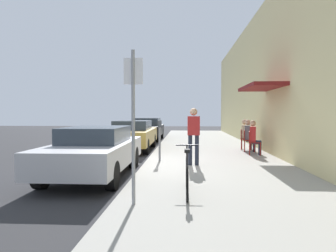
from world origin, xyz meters
The scene contains 16 objects.
ground_plane centered at (0.00, 0.00, 0.00)m, with size 60.00×60.00×0.00m, color #2D2D30.
sidewalk_slab centered at (2.25, 2.00, 0.06)m, with size 4.50×32.00×0.12m, color #9E9B93.
building_facade centered at (4.65, 2.00, 3.12)m, with size 1.40×32.00×6.25m.
parked_car_0 centered at (-1.10, -1.40, 0.69)m, with size 1.80×4.40×1.30m.
parked_car_1 centered at (-1.10, 4.26, 0.71)m, with size 1.80×4.40×1.34m.
parked_car_2 centered at (-1.10, 9.72, 0.72)m, with size 1.80×4.40×1.38m.
parking_meter centered at (0.45, 0.50, 0.89)m, with size 0.12×0.10×1.32m.
street_sign centered at (0.40, -4.17, 1.64)m, with size 0.32×0.06×2.60m.
bicycle_0 centered at (1.31, -3.47, 0.48)m, with size 0.46×1.71×0.90m.
cafe_chair_0 centered at (3.80, 2.17, 0.62)m, with size 0.52×0.52×0.87m.
seated_patron_0 centered at (3.86, 2.16, 0.82)m, with size 0.48×0.43×1.29m.
cafe_chair_1 centered at (3.80, 3.10, 0.62)m, with size 0.52×0.52×0.87m.
seated_patron_1 centered at (3.86, 3.09, 0.82)m, with size 0.48×0.43×1.29m.
cafe_chair_2 centered at (3.80, 3.76, 0.62)m, with size 0.53×0.53×0.87m.
seated_patron_2 centered at (3.86, 3.74, 0.82)m, with size 0.49×0.44×1.29m.
pedestrian_standing centered at (1.53, -0.24, 1.12)m, with size 0.36×0.22×1.70m.
Camera 1 is at (1.27, -9.18, 1.66)m, focal length 32.18 mm.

